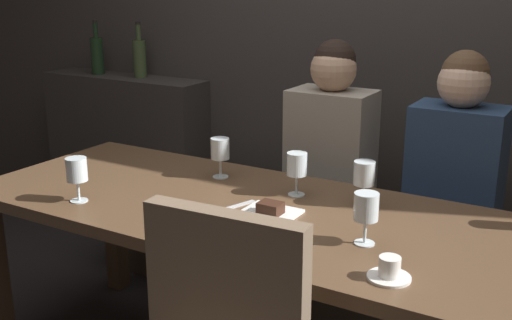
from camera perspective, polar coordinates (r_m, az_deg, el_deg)
The scene contains 15 objects.
back_counter at distance 3.98m, azimuth -11.59°, elevation 0.75°, with size 1.10×0.28×0.95m, color #2F2B29.
dining_table at distance 2.25m, azimuth 0.13°, elevation -6.48°, with size 2.20×0.84×0.74m.
banquette_bench at distance 2.99m, azimuth 7.03°, elevation -9.42°, with size 2.50×0.44×0.45m.
diner_redhead at distance 2.79m, azimuth 6.88°, elevation 2.00°, with size 0.36×0.24×0.82m.
diner_bearded at distance 2.63m, azimuth 17.85°, elevation 0.28°, with size 0.36×0.24×0.81m.
wine_bottle_dark_red at distance 3.98m, azimuth -14.29°, elevation 9.32°, with size 0.08×0.08×0.33m.
wine_bottle_pale_label at distance 3.78m, azimuth -10.57°, elevation 9.20°, with size 0.08×0.08×0.33m.
wine_glass_center_front at distance 2.31m, azimuth 3.75°, elevation -0.48°, with size 0.08×0.08×0.16m.
wine_glass_far_right at distance 2.23m, azimuth 9.84°, elevation -1.39°, with size 0.08×0.08×0.16m.
wine_glass_end_left at distance 2.52m, azimuth -3.30°, elevation 0.86°, with size 0.08×0.08×0.16m.
wine_glass_near_right at distance 1.92m, azimuth 10.01°, elevation -4.44°, with size 0.08×0.08×0.16m.
wine_glass_far_left at distance 2.33m, azimuth -16.04°, elevation -1.04°, with size 0.08×0.08×0.16m.
espresso_cup at distance 1.75m, azimuth 12.07°, elevation -9.78°, with size 0.12×0.12×0.06m.
dessert_plate at distance 2.14m, azimuth 1.17°, elevation -4.77°, with size 0.19×0.19×0.05m.
fork_on_table at distance 2.22m, azimuth -1.88°, elevation -4.24°, with size 0.02×0.17×0.01m, color silver.
Camera 1 is at (1.05, -1.79, 1.53)m, focal length 43.84 mm.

